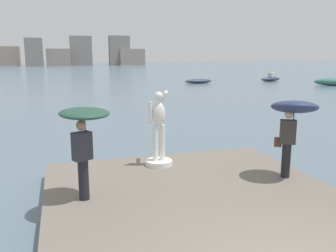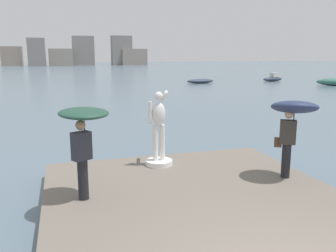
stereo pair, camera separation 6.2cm
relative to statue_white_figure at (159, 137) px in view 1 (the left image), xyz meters
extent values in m
plane|color=slate|center=(0.21, 33.97, -1.21)|extent=(400.00, 400.00, 0.00)
cube|color=#70665B|center=(0.21, -4.03, -1.01)|extent=(6.55, 10.01, 0.40)
cylinder|color=white|center=(0.00, -0.01, -0.74)|extent=(0.76, 0.76, 0.14)
cylinder|color=white|center=(-0.10, -0.01, -0.17)|extent=(0.15, 0.15, 1.01)
cylinder|color=white|center=(0.10, -0.01, -0.17)|extent=(0.15, 0.15, 1.01)
ellipsoid|color=white|center=(0.00, -0.01, 0.65)|extent=(0.38, 0.26, 0.63)
sphere|color=white|center=(0.00, -0.01, 1.15)|extent=(0.24, 0.24, 0.24)
cylinder|color=white|center=(-0.24, -0.01, 0.70)|extent=(0.10, 0.10, 0.62)
cylinder|color=white|center=(0.22, 0.26, 1.10)|extent=(0.10, 0.59, 0.40)
cylinder|color=black|center=(-2.20, -1.90, -0.37)|extent=(0.22, 0.22, 0.88)
cube|color=#2D2D38|center=(-2.20, -1.90, 0.37)|extent=(0.45, 0.40, 0.60)
sphere|color=#A87A5B|center=(-2.20, -1.90, 0.81)|extent=(0.21, 0.21, 0.21)
cylinder|color=#262626|center=(-2.12, -1.81, 0.70)|extent=(0.02, 0.02, 0.58)
ellipsoid|color=#234738|center=(-2.12, -1.81, 1.04)|extent=(1.44, 1.44, 0.25)
cylinder|color=black|center=(2.79, -1.96, -0.37)|extent=(0.22, 0.22, 0.88)
cube|color=#38332D|center=(2.79, -1.96, 0.37)|extent=(0.45, 0.40, 0.60)
sphere|color=tan|center=(2.79, -1.96, 0.81)|extent=(0.21, 0.21, 0.21)
cylinder|color=#262626|center=(2.92, -1.99, 0.67)|extent=(0.02, 0.02, 0.50)
ellipsoid|color=navy|center=(2.92, -1.99, 0.99)|extent=(1.57, 1.59, 0.50)
cube|color=#513323|center=(2.62, -1.83, 0.09)|extent=(0.21, 0.18, 0.24)
ellipsoid|color=#2D384C|center=(14.88, 33.75, -0.93)|extent=(3.85, 1.55, 0.56)
ellipsoid|color=#2D384C|center=(26.07, 34.35, -0.91)|extent=(3.60, 1.77, 0.61)
cube|color=beige|center=(26.32, 34.41, -0.34)|extent=(1.06, 0.96, 0.63)
ellipsoid|color=#336B5B|center=(28.84, 25.43, -0.77)|extent=(4.22, 3.50, 0.88)
cube|color=gray|center=(-19.24, 134.73, 2.32)|extent=(7.22, 5.01, 7.06)
cube|color=gray|center=(-10.27, 128.50, 3.76)|extent=(6.01, 4.02, 9.94)
cube|color=gray|center=(-1.96, 130.58, 1.93)|extent=(8.64, 4.27, 6.28)
cube|color=gray|center=(6.63, 136.12, 4.41)|extent=(8.20, 5.29, 11.25)
cube|color=gray|center=(21.45, 134.10, 4.54)|extent=(7.97, 4.41, 11.50)
cube|color=gray|center=(26.26, 133.97, 2.00)|extent=(9.95, 6.42, 6.43)
camera|label=1|loc=(-2.60, -9.29, 2.21)|focal=37.80mm
camera|label=2|loc=(-2.54, -9.31, 2.21)|focal=37.80mm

